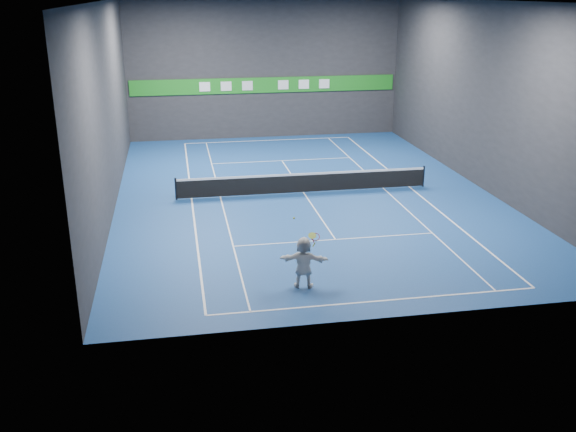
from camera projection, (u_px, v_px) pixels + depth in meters
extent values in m
plane|color=navy|center=(304.00, 193.00, 31.64)|extent=(26.00, 26.00, 0.00)
plane|color=black|center=(305.00, 1.00, 28.65)|extent=(26.00, 26.00, 0.00)
cube|color=#28272A|center=(265.00, 70.00, 42.21)|extent=(18.00, 0.10, 9.00)
cube|color=#28272A|center=(397.00, 176.00, 18.08)|extent=(18.00, 0.10, 9.00)
cube|color=#28272A|center=(107.00, 107.00, 28.65)|extent=(0.10, 26.00, 9.00)
cube|color=#28272A|center=(483.00, 96.00, 31.65)|extent=(0.10, 26.00, 9.00)
cube|color=white|center=(377.00, 301.00, 20.61)|extent=(10.98, 0.08, 0.01)
cube|color=white|center=(268.00, 140.00, 42.68)|extent=(10.98, 0.08, 0.01)
cube|color=white|center=(192.00, 199.00, 30.73)|extent=(0.08, 23.78, 0.01)
cube|color=white|center=(409.00, 187.00, 32.56)|extent=(0.08, 23.78, 0.01)
cube|color=white|center=(220.00, 197.00, 30.96)|extent=(0.06, 23.78, 0.01)
cube|color=white|center=(383.00, 188.00, 32.33)|extent=(0.06, 23.78, 0.01)
cube|color=white|center=(335.00, 239.00, 25.70)|extent=(8.23, 0.06, 0.01)
cube|color=white|center=(282.00, 161.00, 37.58)|extent=(8.23, 0.06, 0.01)
cube|color=white|center=(304.00, 193.00, 31.64)|extent=(0.06, 12.80, 0.01)
imported|color=silver|center=(304.00, 262.00, 21.33)|extent=(1.73, 0.94, 1.78)
sphere|color=yellow|center=(294.00, 218.00, 20.96)|extent=(0.07, 0.07, 0.07)
cylinder|color=black|center=(176.00, 189.00, 30.43)|extent=(0.10, 0.10, 1.07)
cylinder|color=black|center=(423.00, 176.00, 32.50)|extent=(0.10, 0.10, 1.07)
cube|color=black|center=(304.00, 184.00, 31.49)|extent=(12.40, 0.03, 0.86)
cube|color=white|center=(304.00, 174.00, 31.33)|extent=(12.40, 0.04, 0.10)
cube|color=#1C821E|center=(265.00, 85.00, 42.49)|extent=(17.64, 0.06, 1.00)
cube|color=white|center=(205.00, 87.00, 41.77)|extent=(0.70, 0.04, 0.60)
cube|color=white|center=(226.00, 86.00, 42.00)|extent=(0.70, 0.04, 0.60)
cube|color=silver|center=(247.00, 86.00, 42.24)|extent=(0.70, 0.04, 0.60)
cube|color=white|center=(283.00, 85.00, 42.63)|extent=(0.70, 0.04, 0.60)
cube|color=white|center=(304.00, 84.00, 42.87)|extent=(0.70, 0.04, 0.60)
cube|color=white|center=(324.00, 84.00, 43.10)|extent=(0.70, 0.04, 0.60)
torus|color=red|center=(315.00, 237.00, 21.16)|extent=(0.42, 0.32, 0.30)
cylinder|color=#BCDA4D|center=(312.00, 236.00, 21.12)|extent=(0.38, 0.33, 0.20)
cylinder|color=#AF121D|center=(313.00, 241.00, 21.19)|extent=(0.09, 0.12, 0.17)
cylinder|color=yellow|center=(314.00, 245.00, 21.22)|extent=(0.08, 0.21, 0.23)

